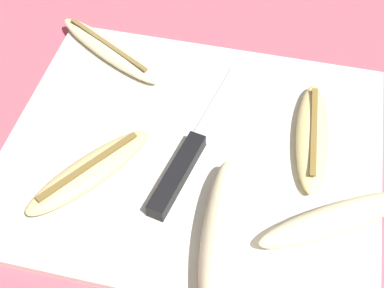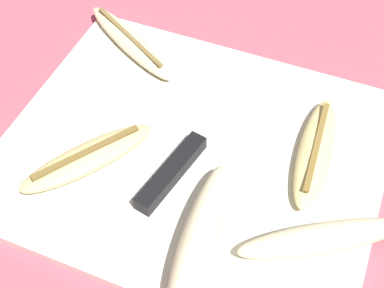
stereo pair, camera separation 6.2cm
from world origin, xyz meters
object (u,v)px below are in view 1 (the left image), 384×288
banana_cream_curved (108,49)px  banana_spotted_left (90,171)px  banana_bright_far (219,236)px  banana_golden_short (312,136)px  knife (186,161)px  banana_pale_long (336,219)px

banana_cream_curved → banana_spotted_left: size_ratio=1.11×
banana_bright_far → banana_golden_short: bearing=63.2°
knife → banana_spotted_left: (-0.10, -0.04, 0.00)m
knife → banana_bright_far: banana_bright_far is taller
knife → banana_spotted_left: 0.11m
banana_cream_curved → banana_golden_short: size_ratio=1.06×
knife → banana_golden_short: 0.15m
knife → banana_golden_short: size_ratio=1.47×
banana_bright_far → banana_spotted_left: size_ratio=1.17×
banana_spotted_left → knife: bearing=21.5°
banana_golden_short → banana_pale_long: 0.12m
banana_bright_far → banana_cream_curved: size_ratio=1.05×
banana_bright_far → banana_spotted_left: bearing=161.6°
knife → banana_bright_far: bearing=-46.9°
knife → banana_cream_curved: size_ratio=1.39×
banana_cream_curved → banana_golden_short: banana_golden_short is taller
banana_spotted_left → banana_golden_short: banana_golden_short is taller
banana_bright_far → banana_cream_curved: bearing=128.9°
banana_golden_short → knife: bearing=-153.9°
banana_spotted_left → banana_golden_short: 0.26m
banana_spotted_left → banana_pale_long: banana_pale_long is taller
banana_bright_far → banana_golden_short: size_ratio=1.12×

